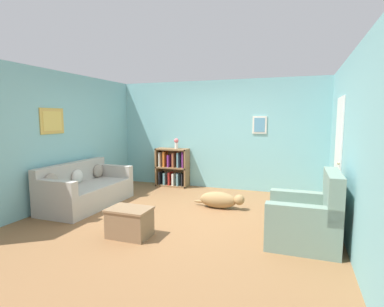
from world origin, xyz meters
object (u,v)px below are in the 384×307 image
at_px(recliner_chair, 307,219).
at_px(dog, 220,200).
at_px(coffee_table, 130,221).
at_px(vase, 176,143).
at_px(bookshelf, 173,168).
at_px(couch, 86,190).

xyz_separation_m(recliner_chair, dog, (-1.51, 1.17, -0.19)).
xyz_separation_m(coffee_table, vase, (-0.60, 3.19, 0.87)).
distance_m(bookshelf, recliner_chair, 4.06).
height_order(coffee_table, vase, vase).
relative_size(bookshelf, coffee_table, 1.57).
distance_m(coffee_table, vase, 3.37).
bearing_deg(recliner_chair, vase, 139.24).
relative_size(bookshelf, vase, 3.72).
height_order(recliner_chair, coffee_table, recliner_chair).
distance_m(bookshelf, coffee_table, 3.30).
height_order(bookshelf, dog, bookshelf).
relative_size(recliner_chair, vase, 3.93).
xyz_separation_m(couch, bookshelf, (0.92, 2.15, 0.16)).
bearing_deg(bookshelf, vase, -8.49).
bearing_deg(dog, coffee_table, -116.44).
height_order(couch, recliner_chair, recliner_chair).
relative_size(recliner_chair, coffee_table, 1.66).
height_order(bookshelf, coffee_table, bookshelf).
height_order(recliner_chair, vase, vase).
distance_m(coffee_table, dog, 1.99).
distance_m(couch, dog, 2.63).
height_order(couch, coffee_table, couch).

